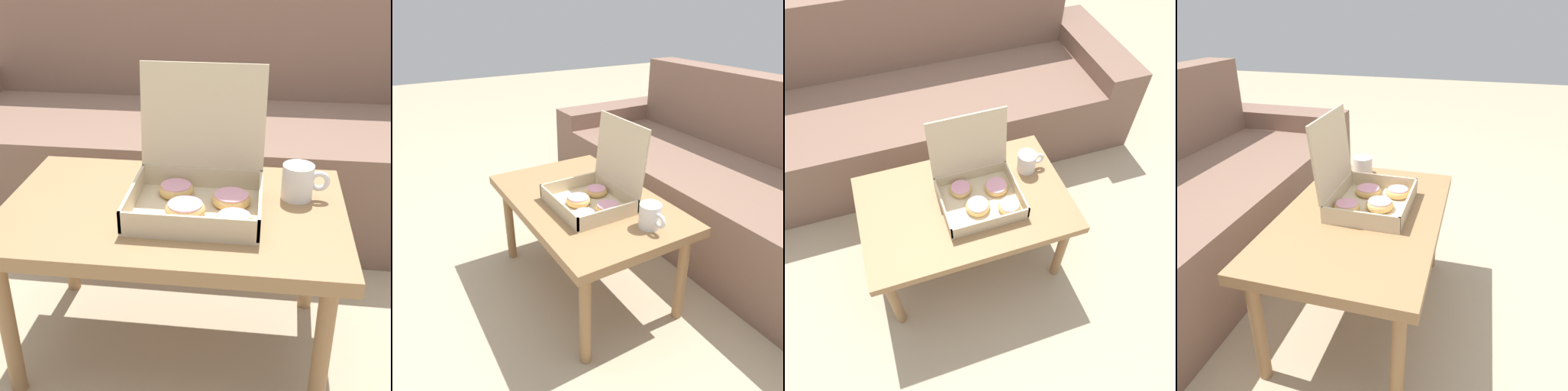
% 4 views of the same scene
% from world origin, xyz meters
% --- Properties ---
extents(ground_plane, '(12.00, 12.00, 0.00)m').
position_xyz_m(ground_plane, '(0.00, 0.00, 0.00)').
color(ground_plane, tan).
extents(couch, '(2.49, 0.86, 0.88)m').
position_xyz_m(couch, '(0.00, 0.83, 0.29)').
color(couch, '#7A5B4C').
rests_on(couch, ground_plane).
extents(coffee_table, '(0.91, 0.59, 0.47)m').
position_xyz_m(coffee_table, '(0.00, -0.12, 0.42)').
color(coffee_table, '#997047').
rests_on(coffee_table, ground_plane).
extents(pastry_box, '(0.34, 0.32, 0.35)m').
position_xyz_m(pastry_box, '(0.08, -0.11, 0.53)').
color(pastry_box, beige).
rests_on(pastry_box, coffee_table).
extents(coffee_mug, '(0.13, 0.09, 0.10)m').
position_xyz_m(coffee_mug, '(0.33, -0.02, 0.52)').
color(coffee_mug, white).
rests_on(coffee_mug, coffee_table).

